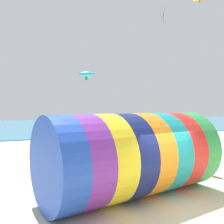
% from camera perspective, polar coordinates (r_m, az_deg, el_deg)
% --- Properties ---
extents(ground_plane, '(120.00, 120.00, 0.00)m').
position_cam_1_polar(ground_plane, '(9.24, 14.56, -20.59)').
color(ground_plane, beige).
extents(sea, '(120.00, 40.00, 0.10)m').
position_cam_1_polar(sea, '(47.20, -15.64, -3.00)').
color(sea, teal).
rests_on(sea, ground).
extents(giant_inflatable_tube, '(7.35, 4.47, 3.17)m').
position_cam_1_polar(giant_inflatable_tube, '(9.72, 4.59, -9.70)').
color(giant_inflatable_tube, blue).
rests_on(giant_inflatable_tube, ground).
extents(kite_handler, '(0.38, 0.42, 1.74)m').
position_cam_1_polar(kite_handler, '(13.72, 20.92, -9.53)').
color(kite_handler, '#726651').
rests_on(kite_handler, ground).
extents(kite_cyan_parafoil, '(1.65, 1.24, 0.81)m').
position_cam_1_polar(kite_cyan_parafoil, '(23.50, -5.88, 8.57)').
color(kite_cyan_parafoil, '#2DB2C6').
extents(kite_purple_diamond, '(0.51, 0.66, 1.45)m').
position_cam_1_polar(kite_purple_diamond, '(27.46, 11.73, 21.35)').
color(kite_purple_diamond, purple).
extents(bystander_mid_beach, '(0.41, 0.41, 1.65)m').
position_cam_1_polar(bystander_mid_beach, '(14.45, -17.56, -9.20)').
color(bystander_mid_beach, black).
rests_on(bystander_mid_beach, ground).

